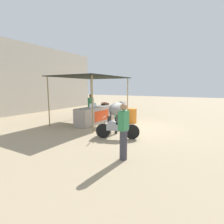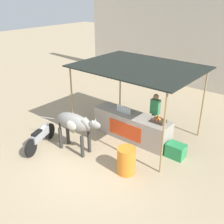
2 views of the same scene
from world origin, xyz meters
name	(u,v)px [view 2 (image 2 of 2)]	position (x,y,z in m)	size (l,w,h in m)	color
ground_plane	(91,165)	(0.00, 0.00, 0.00)	(60.00, 60.00, 0.00)	tan
building_wall_far	(211,39)	(0.00, 9.16, 2.72)	(16.00, 0.50, 5.44)	beige
stall_counter	(131,126)	(0.00, 2.20, 0.48)	(3.00, 0.82, 0.96)	#9E9389
stall_awning	(138,69)	(0.00, 2.50, 2.57)	(4.20, 3.20, 2.68)	black
water_bottle_row	(123,109)	(-0.35, 2.15, 1.07)	(0.61, 0.07, 0.25)	silver
fruit_crate	(159,121)	(1.07, 2.25, 1.04)	(0.44, 0.32, 0.18)	#3F3326
vendor_behind_counter	(155,114)	(0.51, 2.95, 0.85)	(0.34, 0.22, 1.65)	#383842
cooler_box	(176,151)	(1.87, 2.10, 0.24)	(0.60, 0.44, 0.48)	#268C4C
water_barrel	(126,161)	(1.10, 0.41, 0.42)	(0.56, 0.56, 0.85)	orange
cow	(75,124)	(-0.95, 0.28, 1.03)	(1.84, 0.64, 1.44)	gray
motorcycle_parked	(41,136)	(-2.10, -0.31, 0.43)	(0.82, 1.71, 0.90)	black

